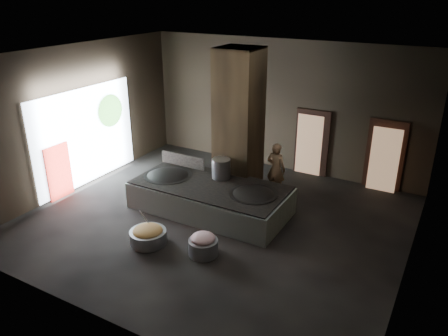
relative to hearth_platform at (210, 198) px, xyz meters
The scene contains 28 objects.
floor 0.75m from the hearth_platform, 44.80° to the right, with size 10.00×9.00×0.10m, color black.
ceiling 4.20m from the hearth_platform, 44.80° to the right, with size 10.00×9.00×0.10m, color black.
back_wall 4.55m from the hearth_platform, 84.08° to the left, with size 10.00×0.10×4.50m, color black.
front_wall 5.33m from the hearth_platform, 85.08° to the right, with size 10.00×0.10×4.50m, color black.
left_wall 5.00m from the hearth_platform, behind, with size 0.10×9.00×4.50m, color black.
right_wall 5.80m from the hearth_platform, ahead, with size 0.10×9.00×4.50m, color black.
pillar 2.38m from the hearth_platform, 85.04° to the left, with size 1.20×1.20×4.50m, color black.
hearth_platform is the anchor object (origin of this frame).
platform_cap 0.43m from the hearth_platform, ahead, with size 4.39×2.11×0.03m, color black.
wok_left 1.49m from the hearth_platform, behind, with size 1.41×1.41×0.39m, color black.
wok_left_rim 1.51m from the hearth_platform, behind, with size 1.44×1.44×0.05m, color black.
wok_right 1.40m from the hearth_platform, ahead, with size 1.32×1.32×0.37m, color black.
wok_right_rim 1.42m from the hearth_platform, ahead, with size 1.34×1.34×0.05m, color black.
stock_pot 0.92m from the hearth_platform, 84.81° to the left, with size 0.55×0.55×0.58m, color gray.
splash_guard 1.75m from the hearth_platform, 152.65° to the left, with size 1.56×0.06×0.39m, color black.
cook 2.32m from the hearth_platform, 57.77° to the left, with size 0.62×0.40×1.69m, color #9D7550.
veg_basin 2.35m from the hearth_platform, 101.57° to the right, with size 0.93×0.93×0.34m, color gray.
veg_fill 2.34m from the hearth_platform, 101.57° to the right, with size 0.76×0.76×0.24m, color #979B4B.
ladle 2.24m from the hearth_platform, 106.12° to the right, with size 0.03×0.03×0.74m, color gray.
meat_basin 2.29m from the hearth_platform, 63.31° to the right, with size 0.72×0.72×0.40m, color gray.
meat_fill 2.28m from the hearth_platform, 63.31° to the right, with size 0.60×0.60×0.23m, color #B46C72.
doorway_near 4.40m from the hearth_platform, 67.98° to the left, with size 1.18×0.08×2.38m, color black.
doorway_near_glow 4.34m from the hearth_platform, 68.88° to the left, with size 0.89×0.04×2.11m, color #8C6647.
doorway_far 5.74m from the hearth_platform, 44.98° to the left, with size 1.18×0.08×2.38m, color black.
doorway_far_glow 5.60m from the hearth_platform, 43.16° to the left, with size 0.88×0.04×2.08m, color #8C6647.
left_opening 4.69m from the hearth_platform, behind, with size 0.04×4.20×3.10m, color white.
pavilion_sliver 4.73m from the hearth_platform, 161.09° to the right, with size 0.05×0.90×1.70m, color maroon.
tree_silhouette 4.86m from the hearth_platform, 168.81° to the left, with size 0.28×1.10×1.10m, color #194714.
Camera 1 is at (5.48, -9.25, 6.07)m, focal length 35.00 mm.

